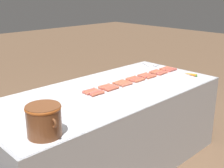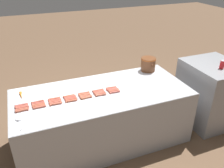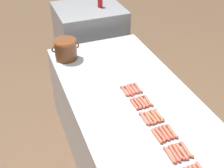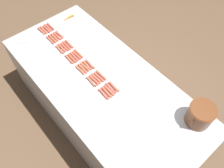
% 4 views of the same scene
% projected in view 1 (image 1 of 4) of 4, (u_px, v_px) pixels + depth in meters
% --- Properties ---
extents(ground_plane, '(20.00, 20.00, 0.00)m').
position_uv_depth(ground_plane, '(107.00, 164.00, 3.11)').
color(ground_plane, brown).
extents(griddle_counter, '(1.08, 2.42, 0.83)m').
position_uv_depth(griddle_counter, '(107.00, 129.00, 2.98)').
color(griddle_counter, '#9EA0A5').
rests_on(griddle_counter, ground_plane).
extents(hot_dog_0, '(0.03, 0.16, 0.03)m').
position_uv_depth(hot_dog_0, '(173.00, 70.00, 3.52)').
color(hot_dog_0, '#B15046').
rests_on(hot_dog_0, griddle_counter).
extents(hot_dog_1, '(0.04, 0.16, 0.03)m').
position_uv_depth(hot_dog_1, '(163.00, 73.00, 3.39)').
color(hot_dog_1, '#BE5945').
rests_on(hot_dog_1, griddle_counter).
extents(hot_dog_2, '(0.03, 0.16, 0.03)m').
position_uv_depth(hot_dog_2, '(152.00, 77.00, 3.25)').
color(hot_dog_2, '#BB573E').
rests_on(hot_dog_2, griddle_counter).
extents(hot_dog_3, '(0.03, 0.16, 0.03)m').
position_uv_depth(hot_dog_3, '(140.00, 80.00, 3.13)').
color(hot_dog_3, '#B85B40').
rests_on(hot_dog_3, griddle_counter).
extents(hot_dog_4, '(0.04, 0.16, 0.03)m').
position_uv_depth(hot_dog_4, '(127.00, 84.00, 2.99)').
color(hot_dog_4, '#BA5D47').
rests_on(hot_dog_4, griddle_counter).
extents(hot_dog_5, '(0.03, 0.16, 0.03)m').
position_uv_depth(hot_dog_5, '(113.00, 89.00, 2.86)').
color(hot_dog_5, '#B1533D').
rests_on(hot_dog_5, griddle_counter).
extents(hot_dog_6, '(0.04, 0.16, 0.03)m').
position_uv_depth(hot_dog_6, '(98.00, 94.00, 2.73)').
color(hot_dog_6, '#B0543D').
rests_on(hot_dog_6, griddle_counter).
extents(hot_dog_7, '(0.03, 0.16, 0.03)m').
position_uv_depth(hot_dog_7, '(170.00, 70.00, 3.54)').
color(hot_dog_7, '#B65443').
rests_on(hot_dog_7, griddle_counter).
extents(hot_dog_8, '(0.03, 0.16, 0.03)m').
position_uv_depth(hot_dog_8, '(161.00, 73.00, 3.41)').
color(hot_dog_8, '#B65146').
rests_on(hot_dog_8, griddle_counter).
extents(hot_dog_9, '(0.03, 0.16, 0.03)m').
position_uv_depth(hot_dog_9, '(149.00, 76.00, 3.28)').
color(hot_dog_9, '#B95143').
rests_on(hot_dog_9, griddle_counter).
extents(hot_dog_10, '(0.03, 0.16, 0.03)m').
position_uv_depth(hot_dog_10, '(138.00, 80.00, 3.14)').
color(hot_dog_10, '#BA5141').
rests_on(hot_dog_10, griddle_counter).
extents(hot_dog_11, '(0.03, 0.16, 0.03)m').
position_uv_depth(hot_dog_11, '(125.00, 84.00, 3.02)').
color(hot_dog_11, '#B15940').
rests_on(hot_dog_11, griddle_counter).
extents(hot_dog_12, '(0.03, 0.16, 0.03)m').
position_uv_depth(hot_dog_12, '(111.00, 88.00, 2.88)').
color(hot_dog_12, '#B55443').
rests_on(hot_dog_12, griddle_counter).
extents(hot_dog_13, '(0.03, 0.16, 0.03)m').
position_uv_depth(hot_dog_13, '(96.00, 93.00, 2.75)').
color(hot_dog_13, '#BA4F43').
rests_on(hot_dog_13, griddle_counter).
extents(hot_dog_14, '(0.04, 0.16, 0.03)m').
position_uv_depth(hot_dog_14, '(168.00, 69.00, 3.56)').
color(hot_dog_14, '#B45243').
rests_on(hot_dog_14, griddle_counter).
extents(hot_dog_15, '(0.03, 0.16, 0.03)m').
position_uv_depth(hot_dog_15, '(158.00, 72.00, 3.43)').
color(hot_dog_15, '#B45B40').
rests_on(hot_dog_15, griddle_counter).
extents(hot_dog_16, '(0.04, 0.16, 0.03)m').
position_uv_depth(hot_dog_16, '(147.00, 76.00, 3.30)').
color(hot_dog_16, '#B6553D').
rests_on(hot_dog_16, griddle_counter).
extents(hot_dog_17, '(0.03, 0.16, 0.03)m').
position_uv_depth(hot_dog_17, '(135.00, 79.00, 3.17)').
color(hot_dog_17, '#B75340').
rests_on(hot_dog_17, griddle_counter).
extents(hot_dog_18, '(0.04, 0.16, 0.03)m').
position_uv_depth(hot_dog_18, '(123.00, 83.00, 3.04)').
color(hot_dog_18, '#B25B3F').
rests_on(hot_dog_18, griddle_counter).
extents(hot_dog_19, '(0.04, 0.16, 0.03)m').
position_uv_depth(hot_dog_19, '(109.00, 87.00, 2.91)').
color(hot_dog_19, '#B85843').
rests_on(hot_dog_19, griddle_counter).
extents(hot_dog_20, '(0.03, 0.16, 0.03)m').
position_uv_depth(hot_dog_20, '(93.00, 92.00, 2.77)').
color(hot_dog_20, '#B65745').
rests_on(hot_dog_20, griddle_counter).
extents(hot_dog_21, '(0.03, 0.16, 0.03)m').
position_uv_depth(hot_dog_21, '(166.00, 69.00, 3.59)').
color(hot_dog_21, '#B95D44').
rests_on(hot_dog_21, griddle_counter).
extents(hot_dog_22, '(0.03, 0.16, 0.03)m').
position_uv_depth(hot_dog_22, '(156.00, 72.00, 3.46)').
color(hot_dog_22, '#B5583D').
rests_on(hot_dog_22, griddle_counter).
extents(hot_dog_23, '(0.03, 0.16, 0.03)m').
position_uv_depth(hot_dog_23, '(145.00, 75.00, 3.32)').
color(hot_dog_23, '#B45846').
rests_on(hot_dog_23, griddle_counter).
extents(hot_dog_24, '(0.03, 0.16, 0.03)m').
position_uv_depth(hot_dog_24, '(133.00, 79.00, 3.19)').
color(hot_dog_24, '#B9523D').
rests_on(hot_dog_24, griddle_counter).
extents(hot_dog_25, '(0.03, 0.16, 0.03)m').
position_uv_depth(hot_dog_25, '(120.00, 82.00, 3.06)').
color(hot_dog_25, '#B25B43').
rests_on(hot_dog_25, griddle_counter).
extents(hot_dog_26, '(0.03, 0.16, 0.03)m').
position_uv_depth(hot_dog_26, '(106.00, 87.00, 2.92)').
color(hot_dog_26, '#BB5340').
rests_on(hot_dog_26, griddle_counter).
extents(hot_dog_27, '(0.04, 0.16, 0.03)m').
position_uv_depth(hot_dog_27, '(91.00, 91.00, 2.79)').
color(hot_dog_27, '#B8553E').
rests_on(hot_dog_27, griddle_counter).
extents(hot_dog_28, '(0.03, 0.16, 0.03)m').
position_uv_depth(hot_dog_28, '(164.00, 68.00, 3.61)').
color(hot_dog_28, '#B35841').
rests_on(hot_dog_28, griddle_counter).
extents(hot_dog_29, '(0.03, 0.16, 0.03)m').
position_uv_depth(hot_dog_29, '(153.00, 71.00, 3.47)').
color(hot_dog_29, '#BA5744').
rests_on(hot_dog_29, griddle_counter).
extents(hot_dog_30, '(0.04, 0.16, 0.03)m').
position_uv_depth(hot_dog_30, '(142.00, 74.00, 3.34)').
color(hot_dog_30, '#B75942').
rests_on(hot_dog_30, griddle_counter).
extents(hot_dog_31, '(0.03, 0.16, 0.03)m').
position_uv_depth(hot_dog_31, '(131.00, 78.00, 3.21)').
color(hot_dog_31, '#B95A3F').
rests_on(hot_dog_31, griddle_counter).
extents(hot_dog_32, '(0.04, 0.16, 0.03)m').
position_uv_depth(hot_dog_32, '(118.00, 82.00, 3.08)').
color(hot_dog_32, '#B75D40').
rests_on(hot_dog_32, griddle_counter).
extents(hot_dog_33, '(0.04, 0.16, 0.03)m').
position_uv_depth(hot_dog_33, '(104.00, 86.00, 2.95)').
color(hot_dog_33, '#B05B45').
rests_on(hot_dog_33, griddle_counter).
extents(hot_dog_34, '(0.04, 0.16, 0.03)m').
position_uv_depth(hot_dog_34, '(89.00, 90.00, 2.82)').
color(hot_dog_34, '#B55447').
rests_on(hot_dog_34, griddle_counter).
extents(bean_pot, '(0.30, 0.24, 0.22)m').
position_uv_depth(bean_pot, '(44.00, 119.00, 1.94)').
color(bean_pot, brown).
rests_on(bean_pot, griddle_counter).
extents(serving_spoon, '(0.25, 0.17, 0.02)m').
position_uv_depth(serving_spoon, '(152.00, 65.00, 3.77)').
color(serving_spoon, '#B7B7BC').
rests_on(serving_spoon, griddle_counter).
extents(carrot, '(0.18, 0.04, 0.03)m').
position_uv_depth(carrot, '(190.00, 74.00, 3.34)').
color(carrot, orange).
rests_on(carrot, griddle_counter).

